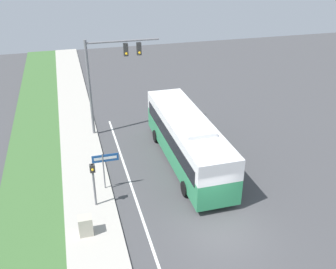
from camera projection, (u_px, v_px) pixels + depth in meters
ground_plane at (221, 233)px, 18.93m from camera, size 80.00×80.00×0.00m
sidewalk at (98, 257)px, 17.40m from camera, size 2.80×80.00×0.12m
lane_divider_near at (152, 247)px, 18.05m from camera, size 0.14×30.00×0.01m
bus at (187, 138)px, 24.21m from camera, size 2.73×11.20×3.41m
signal_gantry at (109, 69)px, 26.88m from camera, size 5.33×0.41×7.23m
pedestrian_signal at (93, 178)px, 20.00m from camera, size 0.28×0.34×2.71m
street_sign at (105, 164)px, 21.51m from camera, size 1.53×0.08×2.43m
utility_cabinet at (86, 226)px, 18.47m from camera, size 0.69×0.58×1.03m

